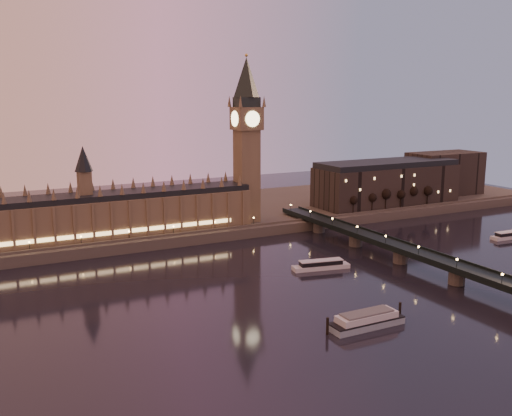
# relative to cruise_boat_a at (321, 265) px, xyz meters

# --- Properties ---
(ground) EXTENTS (700.00, 700.00, 0.00)m
(ground) POSITION_rel_cruise_boat_a_xyz_m (-49.48, -28.75, -2.05)
(ground) COLOR black
(ground) RESTS_ON ground
(far_embankment) EXTENTS (560.00, 130.00, 6.00)m
(far_embankment) POSITION_rel_cruise_boat_a_xyz_m (-19.48, 136.25, 0.95)
(far_embankment) COLOR #423D35
(far_embankment) RESTS_ON ground
(palace_of_westminster) EXTENTS (180.00, 26.62, 52.00)m
(palace_of_westminster) POSITION_rel_cruise_boat_a_xyz_m (-89.61, 92.24, 19.66)
(palace_of_westminster) COLOR brown
(palace_of_westminster) RESTS_ON ground
(big_ben) EXTENTS (17.68, 17.68, 104.00)m
(big_ben) POSITION_rel_cruise_boat_a_xyz_m (4.51, 92.24, 61.90)
(big_ben) COLOR brown
(big_ben) RESTS_ON ground
(westminster_bridge) EXTENTS (13.20, 260.00, 15.30)m
(westminster_bridge) POSITION_rel_cruise_boat_a_xyz_m (42.13, -28.75, 3.47)
(westminster_bridge) COLOR black
(westminster_bridge) RESTS_ON ground
(city_block) EXTENTS (155.00, 45.00, 34.00)m
(city_block) POSITION_rel_cruise_boat_a_xyz_m (145.46, 102.19, 20.19)
(city_block) COLOR black
(city_block) RESTS_ON ground
(bare_tree_0) EXTENTS (6.25, 6.25, 12.70)m
(bare_tree_0) POSITION_rel_cruise_boat_a_xyz_m (80.46, 80.25, 13.43)
(bare_tree_0) COLOR black
(bare_tree_0) RESTS_ON ground
(bare_tree_1) EXTENTS (6.25, 6.25, 12.70)m
(bare_tree_1) POSITION_rel_cruise_boat_a_xyz_m (93.84, 80.25, 13.43)
(bare_tree_1) COLOR black
(bare_tree_1) RESTS_ON ground
(bare_tree_2) EXTENTS (6.25, 6.25, 12.70)m
(bare_tree_2) POSITION_rel_cruise_boat_a_xyz_m (107.23, 80.25, 13.43)
(bare_tree_2) COLOR black
(bare_tree_2) RESTS_ON ground
(bare_tree_3) EXTENTS (6.25, 6.25, 12.70)m
(bare_tree_3) POSITION_rel_cruise_boat_a_xyz_m (120.61, 80.25, 13.43)
(bare_tree_3) COLOR black
(bare_tree_3) RESTS_ON ground
(bare_tree_4) EXTENTS (6.25, 6.25, 12.70)m
(bare_tree_4) POSITION_rel_cruise_boat_a_xyz_m (133.99, 80.25, 13.43)
(bare_tree_4) COLOR black
(bare_tree_4) RESTS_ON ground
(bare_tree_5) EXTENTS (6.25, 6.25, 12.70)m
(bare_tree_5) POSITION_rel_cruise_boat_a_xyz_m (147.38, 80.25, 13.43)
(bare_tree_5) COLOR black
(bare_tree_5) RESTS_ON ground
(cruise_boat_a) EXTENTS (29.77, 11.76, 4.66)m
(cruise_boat_a) POSITION_rel_cruise_boat_a_xyz_m (0.00, 0.00, 0.00)
(cruise_boat_a) COLOR silver
(cruise_boat_a) RESTS_ON ground
(cruise_boat_b) EXTENTS (24.17, 7.62, 4.40)m
(cruise_boat_b) POSITION_rel_cruise_boat_a_xyz_m (135.38, -0.30, -0.11)
(cruise_boat_b) COLOR silver
(cruise_boat_b) RESTS_ON ground
(moored_barge) EXTENTS (34.78, 8.45, 6.38)m
(moored_barge) POSITION_rel_cruise_boat_a_xyz_m (-25.26, -68.51, 0.64)
(moored_barge) COLOR #899FAF
(moored_barge) RESTS_ON ground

